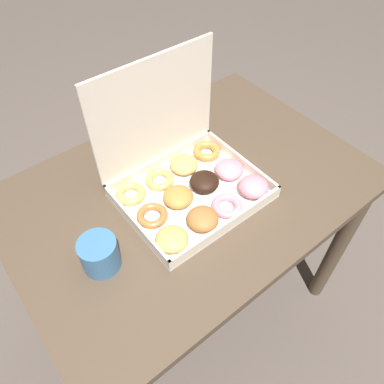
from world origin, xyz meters
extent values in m
plane|color=#564C44|center=(0.00, 0.00, 0.00)|extent=(8.00, 8.00, 0.00)
cube|color=#4C3D2D|center=(0.00, 0.00, 0.73)|extent=(1.03, 0.72, 0.03)
cylinder|color=#4C3D2D|center=(0.47, -0.31, 0.36)|extent=(0.06, 0.06, 0.72)
cylinder|color=#4C3D2D|center=(-0.47, 0.31, 0.36)|extent=(0.06, 0.06, 0.72)
cylinder|color=#4C3D2D|center=(0.47, 0.31, 0.36)|extent=(0.06, 0.06, 0.72)
cube|color=white|center=(-0.02, -0.04, 0.75)|extent=(0.38, 0.31, 0.01)
cube|color=beige|center=(-0.02, -0.18, 0.77)|extent=(0.38, 0.01, 0.04)
cube|color=beige|center=(-0.02, 0.11, 0.77)|extent=(0.38, 0.01, 0.04)
cube|color=beige|center=(-0.20, -0.04, 0.77)|extent=(0.01, 0.31, 0.04)
cube|color=beige|center=(0.17, -0.04, 0.77)|extent=(0.01, 0.31, 0.04)
cube|color=beige|center=(-0.02, 0.12, 0.95)|extent=(0.38, 0.01, 0.31)
ellipsoid|color=tan|center=(-0.16, -0.13, 0.77)|extent=(0.08, 0.08, 0.04)
ellipsoid|color=#9E6633|center=(-0.06, -0.13, 0.78)|extent=(0.08, 0.08, 0.05)
torus|color=pink|center=(0.03, -0.13, 0.76)|extent=(0.08, 0.08, 0.02)
ellipsoid|color=pink|center=(0.12, -0.13, 0.78)|extent=(0.08, 0.08, 0.05)
torus|color=#9E6633|center=(-0.15, -0.03, 0.76)|extent=(0.08, 0.08, 0.02)
ellipsoid|color=#B77A38|center=(-0.06, -0.03, 0.77)|extent=(0.08, 0.08, 0.04)
ellipsoid|color=black|center=(0.03, -0.03, 0.78)|extent=(0.08, 0.08, 0.04)
ellipsoid|color=pink|center=(0.12, -0.04, 0.77)|extent=(0.08, 0.08, 0.04)
torus|color=tan|center=(-0.15, 0.07, 0.77)|extent=(0.08, 0.08, 0.02)
torus|color=tan|center=(-0.06, 0.06, 0.77)|extent=(0.08, 0.08, 0.02)
ellipsoid|color=tan|center=(0.03, 0.06, 0.77)|extent=(0.08, 0.08, 0.04)
torus|color=#B77A38|center=(0.12, 0.07, 0.77)|extent=(0.08, 0.08, 0.02)
cylinder|color=teal|center=(-0.32, -0.07, 0.79)|extent=(0.09, 0.09, 0.09)
cylinder|color=black|center=(-0.32, -0.07, 0.83)|extent=(0.08, 0.08, 0.01)
camera|label=1|loc=(-0.44, -0.57, 1.55)|focal=35.00mm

